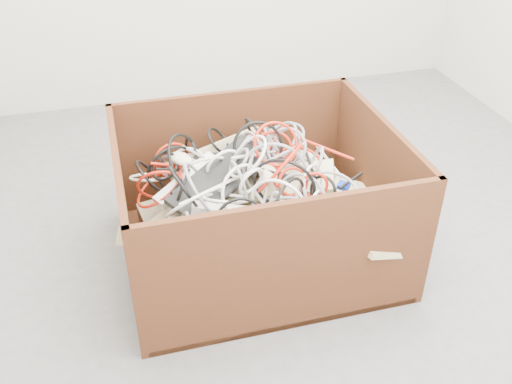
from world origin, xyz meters
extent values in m
plane|color=#545456|center=(0.00, 0.00, 0.00)|extent=(3.00, 3.00, 0.00)
cube|color=#361B0D|center=(-0.28, -0.16, 0.01)|extent=(1.06, 0.88, 0.03)
cube|color=#361B0D|center=(-0.28, 0.27, 0.28)|extent=(1.06, 0.03, 0.56)
cube|color=#361B0D|center=(-0.28, -0.59, 0.28)|extent=(1.06, 0.02, 0.56)
cube|color=#361B0D|center=(0.23, -0.16, 0.28)|extent=(0.03, 0.83, 0.56)
cube|color=#361B0D|center=(-0.80, -0.16, 0.28)|extent=(0.02, 0.83, 0.56)
cube|color=tan|center=(-0.28, -0.14, 0.08)|extent=(0.93, 0.80, 0.17)
cube|color=tan|center=(-0.37, -0.21, 0.17)|extent=(0.67, 0.60, 0.18)
cube|color=beige|center=(-0.50, -0.05, 0.22)|extent=(0.46, 0.33, 0.18)
cube|color=beige|center=(0.02, -0.02, 0.22)|extent=(0.46, 0.37, 0.09)
cube|color=beige|center=(-0.27, -0.37, 0.19)|extent=(0.23, 0.46, 0.09)
cube|color=beige|center=(-0.62, -0.25, 0.21)|extent=(0.45, 0.23, 0.17)
cube|color=beige|center=(0.03, -0.39, 0.25)|extent=(0.24, 0.46, 0.10)
cube|color=beige|center=(-0.38, 0.09, 0.33)|extent=(0.45, 0.21, 0.20)
cube|color=beige|center=(-0.28, -0.28, 0.29)|extent=(0.30, 0.46, 0.14)
cube|color=beige|center=(-0.20, -0.16, 0.34)|extent=(0.46, 0.31, 0.16)
cube|color=black|center=(-0.28, -0.04, 0.36)|extent=(0.46, 0.34, 0.09)
cube|color=black|center=(-0.43, -0.17, 0.41)|extent=(0.45, 0.38, 0.15)
ellipsoid|color=beige|center=(-0.55, -0.03, 0.32)|extent=(0.12, 0.08, 0.04)
ellipsoid|color=beige|center=(-0.02, -0.01, 0.35)|extent=(0.13, 0.13, 0.04)
ellipsoid|color=beige|center=(-0.39, -0.48, 0.32)|extent=(0.13, 0.09, 0.04)
ellipsoid|color=beige|center=(-0.26, -0.25, 0.45)|extent=(0.08, 0.12, 0.04)
ellipsoid|color=beige|center=(-0.55, -0.01, 0.42)|extent=(0.11, 0.13, 0.04)
cube|color=silver|center=(-0.54, -0.08, 0.36)|extent=(0.29, 0.21, 0.13)
cube|color=silver|center=(-0.43, -0.32, 0.35)|extent=(0.29, 0.11, 0.09)
cube|color=#0D30CB|center=(0.04, -0.26, 0.35)|extent=(0.06, 0.06, 0.03)
torus|color=silver|center=(-0.41, -0.13, 0.44)|extent=(0.19, 0.09, 0.20)
torus|color=silver|center=(-0.33, -0.19, 0.50)|extent=(0.20, 0.27, 0.20)
torus|color=red|center=(-0.20, -0.11, 0.46)|extent=(0.18, 0.12, 0.17)
torus|color=black|center=(-0.57, -0.23, 0.42)|extent=(0.12, 0.27, 0.25)
torus|color=gray|center=(-0.54, 0.05, 0.36)|extent=(0.24, 0.19, 0.18)
torus|color=black|center=(-0.68, 0.00, 0.35)|extent=(0.15, 0.23, 0.20)
torus|color=gray|center=(-0.64, -0.43, 0.34)|extent=(0.16, 0.32, 0.30)
torus|color=black|center=(-0.53, 0.00, 0.40)|extent=(0.18, 0.29, 0.29)
torus|color=black|center=(-0.41, -0.44, 0.38)|extent=(0.24, 0.14, 0.20)
torus|color=black|center=(-0.52, -0.44, 0.34)|extent=(0.16, 0.10, 0.14)
torus|color=gray|center=(-0.08, -0.25, 0.46)|extent=(0.09, 0.19, 0.19)
torus|color=gray|center=(-0.24, -0.42, 0.40)|extent=(0.17, 0.11, 0.18)
torus|color=gray|center=(-0.16, -0.13, 0.48)|extent=(0.17, 0.19, 0.17)
torus|color=gray|center=(-0.11, 0.07, 0.40)|extent=(0.23, 0.24, 0.10)
torus|color=red|center=(-0.12, -0.36, 0.44)|extent=(0.14, 0.04, 0.14)
torus|color=black|center=(-0.62, -0.01, 0.40)|extent=(0.12, 0.15, 0.13)
torus|color=gray|center=(-0.15, 0.01, 0.41)|extent=(0.22, 0.31, 0.24)
torus|color=gray|center=(-0.33, -0.07, 0.46)|extent=(0.14, 0.17, 0.19)
torus|color=silver|center=(-0.34, -0.30, 0.46)|extent=(0.13, 0.10, 0.15)
torus|color=black|center=(-0.26, -0.10, 0.48)|extent=(0.24, 0.09, 0.24)
torus|color=gray|center=(-0.38, -0.24, 0.43)|extent=(0.05, 0.20, 0.20)
torus|color=gray|center=(-0.24, -0.24, 0.44)|extent=(0.31, 0.16, 0.34)
torus|color=black|center=(-0.23, 0.03, 0.46)|extent=(0.11, 0.22, 0.21)
torus|color=red|center=(-0.65, -0.06, 0.33)|extent=(0.26, 0.29, 0.16)
torus|color=black|center=(-0.24, -0.43, 0.41)|extent=(0.25, 0.23, 0.33)
torus|color=silver|center=(-0.28, -0.43, 0.43)|extent=(0.23, 0.21, 0.30)
torus|color=silver|center=(-0.16, -0.42, 0.36)|extent=(0.17, 0.17, 0.21)
torus|color=red|center=(-0.22, -0.26, 0.48)|extent=(0.23, 0.30, 0.27)
torus|color=black|center=(-0.23, -0.32, 0.44)|extent=(0.30, 0.19, 0.34)
torus|color=silver|center=(-0.47, -0.07, 0.42)|extent=(0.24, 0.18, 0.18)
torus|color=red|center=(-0.18, -0.29, 0.42)|extent=(0.15, 0.09, 0.14)
torus|color=silver|center=(-0.52, 0.02, 0.37)|extent=(0.22, 0.16, 0.16)
torus|color=silver|center=(-0.19, -0.42, 0.40)|extent=(0.13, 0.09, 0.14)
torus|color=gray|center=(-0.18, -0.36, 0.38)|extent=(0.18, 0.25, 0.28)
torus|color=black|center=(-0.58, -0.18, 0.39)|extent=(0.11, 0.21, 0.22)
torus|color=black|center=(-0.09, -0.36, 0.41)|extent=(0.09, 0.15, 0.16)
torus|color=silver|center=(-0.55, -0.29, 0.40)|extent=(0.28, 0.21, 0.25)
torus|color=silver|center=(-0.26, -0.35, 0.38)|extent=(0.04, 0.15, 0.15)
torus|color=gray|center=(-0.51, -0.24, 0.41)|extent=(0.17, 0.33, 0.29)
torus|color=black|center=(-0.37, 0.13, 0.40)|extent=(0.10, 0.16, 0.15)
torus|color=gray|center=(-0.09, -0.40, 0.41)|extent=(0.29, 0.28, 0.11)
torus|color=red|center=(-0.12, -0.19, 0.39)|extent=(0.33, 0.27, 0.22)
torus|color=black|center=(-0.59, 0.05, 0.34)|extent=(0.31, 0.10, 0.32)
torus|color=gray|center=(-0.26, -0.04, 0.40)|extent=(0.07, 0.30, 0.31)
torus|color=gray|center=(-0.10, 0.03, 0.38)|extent=(0.12, 0.21, 0.21)
torus|color=gray|center=(-0.35, -0.17, 0.47)|extent=(0.10, 0.14, 0.12)
torus|color=silver|center=(-0.36, -0.29, 0.41)|extent=(0.21, 0.16, 0.21)
torus|color=red|center=(-0.58, 0.11, 0.35)|extent=(0.23, 0.06, 0.23)
torus|color=gray|center=(-0.17, -0.03, 0.44)|extent=(0.15, 0.24, 0.21)
torus|color=silver|center=(-0.44, -0.31, 0.41)|extent=(0.23, 0.22, 0.10)
torus|color=red|center=(-0.21, -0.15, 0.51)|extent=(0.24, 0.15, 0.20)
torus|color=silver|center=(-0.11, -0.32, 0.42)|extent=(0.15, 0.16, 0.20)
torus|color=black|center=(-0.49, 0.11, 0.35)|extent=(0.04, 0.25, 0.25)
torus|color=silver|center=(-0.68, 0.05, 0.32)|extent=(0.21, 0.21, 0.08)
torus|color=red|center=(-0.64, -0.05, 0.34)|extent=(0.28, 0.13, 0.25)
cylinder|color=silver|center=(-0.49, -0.27, 0.42)|extent=(0.24, 0.16, 0.03)
cylinder|color=gray|center=(0.08, -0.47, 0.30)|extent=(0.02, 0.13, 0.02)
cylinder|color=gray|center=(-0.31, -0.18, 0.49)|extent=(0.09, 0.19, 0.02)
cylinder|color=red|center=(-0.58, 0.00, 0.39)|extent=(0.18, 0.02, 0.06)
cylinder|color=gray|center=(0.04, -0.40, 0.33)|extent=(0.07, 0.16, 0.04)
cylinder|color=red|center=(-0.62, 0.07, 0.35)|extent=(0.08, 0.12, 0.04)
cylinder|color=gray|center=(-0.31, -0.38, 0.39)|extent=(0.05, 0.17, 0.04)
cylinder|color=black|center=(-0.10, -0.25, 0.46)|extent=(0.04, 0.17, 0.03)
cylinder|color=silver|center=(-0.53, -0.19, 0.39)|extent=(0.17, 0.05, 0.06)
cylinder|color=silver|center=(-0.28, -0.12, 0.46)|extent=(0.22, 0.15, 0.09)
cylinder|color=black|center=(-0.54, -0.04, 0.38)|extent=(0.24, 0.05, 0.09)
cylinder|color=gray|center=(-0.42, -0.40, 0.39)|extent=(0.19, 0.02, 0.05)
cylinder|color=black|center=(0.06, -0.27, 0.38)|extent=(0.12, 0.07, 0.03)
cylinder|color=silver|center=(0.03, -0.11, 0.38)|extent=(0.02, 0.27, 0.02)
cylinder|color=red|center=(0.02, -0.10, 0.43)|extent=(0.19, 0.16, 0.06)
cylinder|color=black|center=(-0.62, 0.01, 0.38)|extent=(0.04, 0.14, 0.02)
cylinder|color=red|center=(-0.19, 0.14, 0.40)|extent=(0.13, 0.03, 0.04)
cylinder|color=gray|center=(-0.49, 0.02, 0.42)|extent=(0.09, 0.12, 0.03)
cylinder|color=gray|center=(-0.19, -0.17, 0.47)|extent=(0.20, 0.03, 0.08)
cylinder|color=red|center=(-0.48, -0.11, 0.39)|extent=(0.22, 0.16, 0.06)
cylinder|color=red|center=(-0.16, 0.06, 0.38)|extent=(0.18, 0.19, 0.10)
cylinder|color=black|center=(-0.34, 0.08, 0.38)|extent=(0.03, 0.18, 0.04)
cylinder|color=black|center=(-0.57, -0.09, 0.37)|extent=(0.13, 0.27, 0.08)
cylinder|color=black|center=(-0.29, -0.23, 0.46)|extent=(0.10, 0.12, 0.03)
camera|label=1|loc=(-0.78, -1.98, 1.58)|focal=40.58mm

